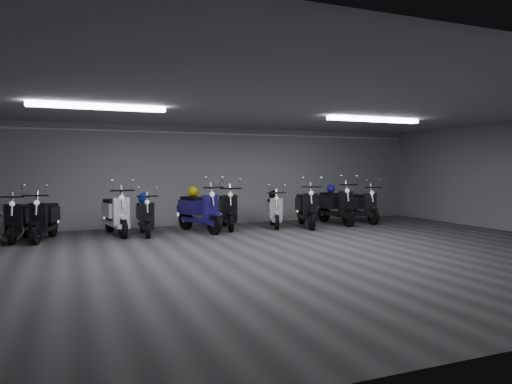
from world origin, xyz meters
name	(u,v)px	position (x,y,z in m)	size (l,w,h in m)	color
floor	(272,255)	(0.00, 0.00, -0.01)	(14.00, 10.00, 0.01)	#3A3A3C
ceiling	(272,105)	(0.00, 0.00, 2.80)	(14.00, 10.00, 0.01)	gray
back_wall	(202,176)	(0.00, 5.00, 1.40)	(14.00, 0.01, 2.80)	gray
front_wall	(505,195)	(0.00, -5.00, 1.40)	(14.00, 0.01, 2.80)	gray
fluor_strip_left	(99,107)	(-3.00, 1.00, 2.74)	(2.40, 0.18, 0.08)	white
fluor_strip_right	(374,120)	(3.00, 1.00, 2.74)	(2.40, 0.18, 0.08)	white
conduit	(202,133)	(0.00, 4.92, 2.62)	(0.05, 0.05, 13.60)	white
scooter_0	(19,213)	(-4.59, 3.62, 0.63)	(0.57, 1.70, 1.27)	black
scooter_1	(44,212)	(-4.06, 3.44, 0.65)	(0.58, 1.75, 1.30)	black
scooter_2	(116,207)	(-2.50, 3.67, 0.69)	(0.62, 1.86, 1.38)	white
scooter_3	(145,210)	(-1.84, 3.44, 0.61)	(0.55, 1.64, 1.22)	black
scooter_4	(199,204)	(-0.48, 3.49, 0.72)	(0.64, 1.93, 1.44)	navy
scooter_5	(228,203)	(0.39, 3.83, 0.69)	(0.62, 1.85, 1.38)	black
scooter_6	(274,205)	(1.68, 3.65, 0.61)	(0.55, 1.64, 1.22)	silver
scooter_7	(307,202)	(2.52, 3.35, 0.71)	(0.63, 1.90, 1.42)	black
scooter_8	(336,199)	(3.61, 3.61, 0.73)	(0.65, 1.95, 1.46)	black
scooter_9	(362,200)	(4.56, 3.70, 0.67)	(0.60, 1.79, 1.34)	black
helmet_0	(273,195)	(1.75, 3.87, 0.88)	(0.25, 0.25, 0.25)	black
helmet_1	(193,192)	(-0.56, 3.75, 1.03)	(0.27, 0.27, 0.27)	gold
helmet_2	(144,198)	(-1.84, 3.67, 0.89)	(0.28, 0.28, 0.28)	#0E1E9B
helmet_3	(331,189)	(3.61, 3.88, 1.03)	(0.25, 0.25, 0.25)	#1F0E9D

